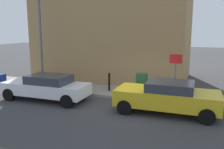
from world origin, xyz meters
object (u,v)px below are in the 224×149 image
at_px(lamppost, 40,34).
at_px(car_white, 47,87).
at_px(bollard_near_cabinet, 109,81).
at_px(car_yellow, 167,96).
at_px(utility_cabinet, 141,85).
at_px(street_sign, 175,70).

bearing_deg(lamppost, car_white, -140.29).
bearing_deg(bollard_near_cabinet, lamppost, 90.69).
distance_m(car_yellow, utility_cabinet, 2.66).
relative_size(car_white, lamppost, 0.79).
bearing_deg(car_yellow, lamppost, -15.45).
relative_size(car_white, street_sign, 1.95).
xyz_separation_m(car_yellow, car_white, (-0.20, 6.09, -0.04)).
relative_size(car_white, bollard_near_cabinet, 4.33).
height_order(car_white, bollard_near_cabinet, car_white).
bearing_deg(utility_cabinet, bollard_near_cabinet, 86.99).
bearing_deg(bollard_near_cabinet, car_yellow, -121.40).
xyz_separation_m(bollard_near_cabinet, lamppost, (-0.05, 4.46, 2.60)).
distance_m(car_yellow, bollard_near_cabinet, 4.18).
distance_m(car_yellow, lamppost, 8.69).
bearing_deg(street_sign, car_yellow, 175.85).
bearing_deg(utility_cabinet, street_sign, -104.52).
distance_m(street_sign, lamppost, 8.32).
relative_size(bollard_near_cabinet, street_sign, 0.45).
bearing_deg(bollard_near_cabinet, car_white, 133.30).
bearing_deg(street_sign, utility_cabinet, 75.48).
bearing_deg(car_yellow, bollard_near_cabinet, -32.03).
height_order(utility_cabinet, lamppost, lamppost).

